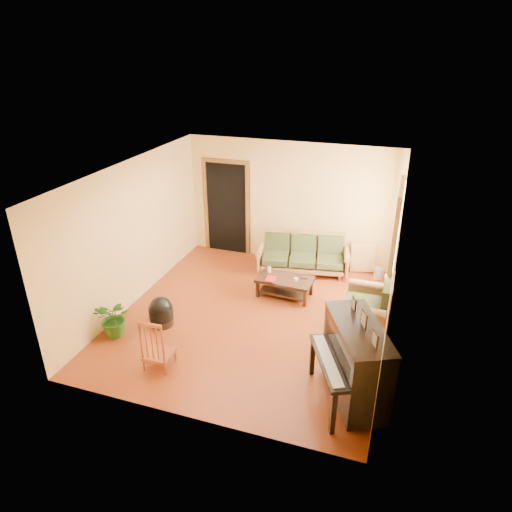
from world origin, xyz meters
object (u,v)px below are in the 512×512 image
(red_chair, at_px, (158,342))
(armchair, at_px, (366,302))
(piano, at_px, (355,364))
(ceramic_crock, at_px, (378,273))
(sofa, at_px, (303,255))
(coffee_table, at_px, (285,287))
(footstool, at_px, (161,315))
(potted_plant, at_px, (115,318))

(red_chair, bearing_deg, armchair, 33.55)
(piano, relative_size, ceramic_crock, 5.94)
(sofa, height_order, coffee_table, sofa)
(red_chair, bearing_deg, piano, 1.42)
(armchair, bearing_deg, footstool, -162.20)
(footstool, height_order, red_chair, red_chair)
(potted_plant, bearing_deg, sofa, 53.34)
(coffee_table, distance_m, piano, 2.88)
(footstool, bearing_deg, red_chair, -62.30)
(piano, height_order, footstool, piano)
(sofa, bearing_deg, armchair, -58.25)
(red_chair, height_order, potted_plant, red_chair)
(coffee_table, relative_size, footstool, 2.52)
(footstool, distance_m, ceramic_crock, 4.44)
(ceramic_crock, bearing_deg, sofa, -172.03)
(ceramic_crock, xyz_separation_m, potted_plant, (-3.92, -3.41, 0.22))
(sofa, xyz_separation_m, footstool, (-1.83, -2.68, -0.20))
(coffee_table, distance_m, potted_plant, 3.12)
(piano, relative_size, potted_plant, 2.01)
(red_chair, bearing_deg, sofa, 67.34)
(ceramic_crock, relative_size, potted_plant, 0.34)
(sofa, distance_m, piano, 3.77)
(piano, relative_size, red_chair, 1.54)
(red_chair, distance_m, potted_plant, 1.16)
(footstool, xyz_separation_m, potted_plant, (-0.55, -0.52, 0.13))
(piano, bearing_deg, potted_plant, 151.38)
(coffee_table, xyz_separation_m, piano, (1.60, -2.37, 0.39))
(coffee_table, distance_m, armchair, 1.66)
(armchair, distance_m, piano, 1.84)
(footstool, relative_size, ceramic_crock, 1.86)
(armchair, xyz_separation_m, red_chair, (-2.77, -2.04, -0.04))
(coffee_table, xyz_separation_m, potted_plant, (-2.29, -2.12, 0.14))
(armchair, relative_size, footstool, 2.26)
(potted_plant, bearing_deg, ceramic_crock, 41.06)
(coffee_table, bearing_deg, potted_plant, -137.19)
(coffee_table, xyz_separation_m, footstool, (-1.74, -1.60, 0.01))
(sofa, xyz_separation_m, ceramic_crock, (1.54, 0.22, -0.29))
(potted_plant, bearing_deg, piano, -3.70)
(armchair, xyz_separation_m, ceramic_crock, (0.09, 1.83, -0.36))
(coffee_table, relative_size, red_chair, 1.22)
(red_chair, height_order, ceramic_crock, red_chair)
(coffee_table, height_order, potted_plant, potted_plant)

